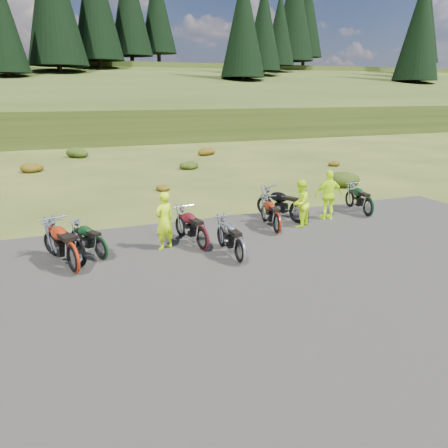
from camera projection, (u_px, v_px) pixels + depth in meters
name	position (u px, v px, depth m)	size (l,w,h in m)	color
ground	(252.00, 256.00, 12.33)	(300.00, 300.00, 0.00)	#334015
gravel_pad	(286.00, 284.00, 10.55)	(20.00, 12.00, 0.04)	black
hill_slope	(92.00, 127.00, 56.93)	(300.00, 46.00, 3.00)	#283913
hill_plateau	(70.00, 110.00, 110.44)	(300.00, 90.00, 9.17)	#283913
conifer_21	(1.00, 18.00, 50.16)	(5.28, 5.28, 14.00)	black
conifer_24	(129.00, 3.00, 70.81)	(7.04, 7.04, 18.00)	black
conifer_25	(157.00, 9.00, 78.10)	(6.60, 6.60, 17.00)	black
conifer_26	(243.00, 23.00, 59.41)	(6.16, 6.16, 16.00)	black
conifer_27	(264.00, 26.00, 66.64)	(5.72, 5.72, 15.00)	black
conifer_28	(280.00, 28.00, 73.87)	(5.28, 5.28, 14.00)	black
conifer_29	(294.00, 9.00, 80.07)	(7.92, 7.92, 20.00)	black
conifer_30	(305.00, 12.00, 87.30)	(7.48, 7.48, 19.00)	black
conifer_31	(420.00, 27.00, 68.67)	(7.04, 7.04, 18.00)	black
conifer_32	(421.00, 29.00, 75.90)	(6.60, 6.60, 17.00)	black
conifer_33	(422.00, 31.00, 83.12)	(6.16, 6.16, 16.00)	black
conifer_34	(423.00, 32.00, 90.35)	(5.72, 5.72, 15.00)	black
conifer_35	(423.00, 33.00, 97.58)	(5.28, 5.28, 14.00)	black
conifer_36	(425.00, 23.00, 104.07)	(7.92, 7.92, 20.00)	black
shrub_2	(31.00, 166.00, 24.88)	(1.30, 1.30, 0.77)	#673D0C
shrub_3	(78.00, 151.00, 30.59)	(1.56, 1.56, 0.92)	#24360D
shrub_4	(161.00, 186.00, 20.33)	(0.77, 0.77, 0.45)	#673D0C
shrub_5	(188.00, 164.00, 26.04)	(1.03, 1.03, 0.61)	#24360D
shrub_6	(205.00, 150.00, 31.75)	(1.30, 1.30, 0.77)	#673D0C
shrub_7	(345.00, 177.00, 21.40)	(1.56, 1.56, 0.92)	#24360D
shrub_8	(332.00, 162.00, 27.20)	(0.77, 0.77, 0.45)	#673D0C
motorcycle_0	(80.00, 267.00, 11.55)	(2.04, 0.68, 1.07)	black
motorcycle_1	(75.00, 274.00, 11.12)	(2.31, 0.77, 1.21)	#9E230B
motorcycle_2	(102.00, 261.00, 12.00)	(1.86, 0.62, 0.98)	black
motorcycle_3	(240.00, 264.00, 11.77)	(2.03, 0.68, 1.06)	#ABACB0
motorcycle_4	(203.00, 251.00, 12.72)	(2.11, 0.70, 1.10)	#560E17
motorcycle_5	(298.00, 224.00, 15.30)	(2.24, 0.75, 1.18)	black
motorcycle_6	(277.00, 234.00, 14.23)	(1.97, 0.66, 1.03)	maroon
motorcycle_7	(367.00, 217.00, 16.18)	(2.04, 0.68, 1.07)	black
person_middle	(164.00, 222.00, 12.60)	(0.62, 0.41, 1.71)	#B7E90C
person_right_a	(300.00, 204.00, 14.73)	(0.78, 0.61, 1.60)	#B7E90C
person_right_b	(329.00, 196.00, 15.59)	(1.04, 0.43, 1.78)	#B7E90C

